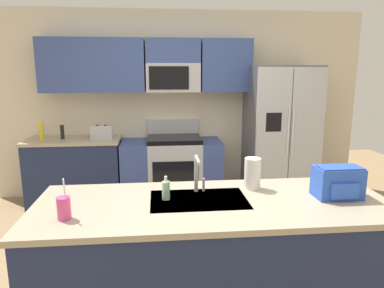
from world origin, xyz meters
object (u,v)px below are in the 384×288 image
(refrigerator, at_px, (280,134))
(toaster, at_px, (102,132))
(bottle_yellow, at_px, (41,131))
(paper_towel_roll, at_px, (252,173))
(sink_faucet, at_px, (197,171))
(soap_dispenser, at_px, (166,190))
(backpack, at_px, (338,182))
(pepper_mill, at_px, (62,132))
(range_oven, at_px, (172,169))
(drink_cup_pink, at_px, (64,208))

(refrigerator, bearing_deg, toaster, 179.54)
(refrigerator, distance_m, bottle_yellow, 3.19)
(refrigerator, height_order, paper_towel_roll, refrigerator)
(toaster, height_order, sink_faucet, sink_faucet)
(soap_dispenser, bearing_deg, backpack, -3.66)
(pepper_mill, distance_m, bottle_yellow, 0.25)
(toaster, bearing_deg, bottle_yellow, -179.69)
(range_oven, relative_size, sink_faucet, 4.82)
(range_oven, distance_m, pepper_mill, 1.54)
(pepper_mill, bearing_deg, range_oven, 0.10)
(toaster, bearing_deg, backpack, -49.87)
(refrigerator, relative_size, toaster, 6.61)
(refrigerator, bearing_deg, pepper_mill, 178.65)
(toaster, relative_size, bottle_yellow, 1.18)
(bottle_yellow, height_order, drink_cup_pink, drink_cup_pink)
(refrigerator, relative_size, drink_cup_pink, 7.08)
(soap_dispenser, bearing_deg, toaster, 108.78)
(drink_cup_pink, bearing_deg, toaster, 93.39)
(pepper_mill, height_order, sink_faucet, sink_faucet)
(refrigerator, height_order, sink_faucet, refrigerator)
(bottle_yellow, xyz_separation_m, sink_faucet, (1.78, -2.18, 0.05))
(drink_cup_pink, relative_size, paper_towel_roll, 1.09)
(sink_faucet, bearing_deg, soap_dispenser, -153.89)
(toaster, distance_m, backpack, 3.11)
(backpack, bearing_deg, range_oven, 114.08)
(pepper_mill, xyz_separation_m, paper_towel_roll, (1.97, -2.18, 0.03))
(range_oven, height_order, pepper_mill, range_oven)
(pepper_mill, xyz_separation_m, backpack, (2.52, -2.43, 0.02))
(pepper_mill, height_order, paper_towel_roll, paper_towel_roll)
(paper_towel_roll, bearing_deg, toaster, 124.17)
(sink_faucet, relative_size, drink_cup_pink, 1.08)
(bottle_yellow, distance_m, soap_dispenser, 2.77)
(sink_faucet, bearing_deg, range_oven, 92.55)
(pepper_mill, height_order, backpack, backpack)
(backpack, bearing_deg, toaster, 130.13)
(bottle_yellow, bearing_deg, toaster, 0.31)
(bottle_yellow, bearing_deg, pepper_mill, 12.36)
(refrigerator, relative_size, pepper_mill, 10.04)
(range_oven, relative_size, refrigerator, 0.74)
(toaster, relative_size, drink_cup_pink, 1.07)
(refrigerator, bearing_deg, paper_towel_roll, -114.66)
(toaster, bearing_deg, paper_towel_roll, -55.83)
(range_oven, distance_m, backpack, 2.72)
(range_oven, height_order, backpack, backpack)
(sink_faucet, relative_size, backpack, 0.88)
(toaster, distance_m, paper_towel_roll, 2.58)
(refrigerator, xyz_separation_m, soap_dispenser, (-1.64, -2.28, 0.04))
(sink_faucet, distance_m, paper_towel_roll, 0.44)
(bottle_yellow, height_order, paper_towel_roll, paper_towel_roll)
(soap_dispenser, distance_m, backpack, 1.23)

